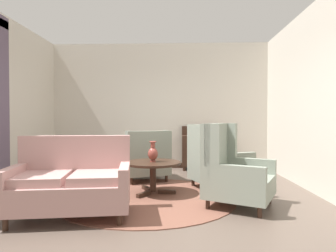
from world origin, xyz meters
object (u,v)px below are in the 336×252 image
coffee_table (153,168)px  porcelain_vase (153,153)px  armchair_far_left (215,162)px  armchair_back_corner (145,159)px  armchair_near_sideboard (232,172)px  sideboard (205,150)px  settee (71,183)px

coffee_table → porcelain_vase: size_ratio=2.71×
porcelain_vase → armchair_far_left: (1.03, 0.39, -0.20)m
coffee_table → armchair_far_left: armchair_far_left is taller
armchair_back_corner → armchair_far_left: (1.28, -0.62, 0.03)m
armchair_back_corner → armchair_near_sideboard: 2.10m
porcelain_vase → sideboard: 2.49m
armchair_far_left → porcelain_vase: bearing=87.1°
settee → armchair_far_left: 2.43m
porcelain_vase → armchair_near_sideboard: size_ratio=0.29×
coffee_table → settee: settee is taller
porcelain_vase → armchair_back_corner: 1.06m
porcelain_vase → armchair_back_corner: bearing=103.6°
armchair_near_sideboard → porcelain_vase: bearing=89.9°
porcelain_vase → armchair_far_left: size_ratio=0.29×
armchair_back_corner → armchair_far_left: bearing=132.1°
settee → armchair_back_corner: size_ratio=1.31×
settee → sideboard: sideboard is taller
porcelain_vase → settee: bearing=-128.6°
coffee_table → armchair_far_left: (1.03, 0.40, 0.03)m
porcelain_vase → sideboard: (1.02, 2.26, -0.18)m
armchair_near_sideboard → sideboard: armchair_near_sideboard is taller
coffee_table → porcelain_vase: 0.23m
settee → armchair_far_left: bearing=29.4°
coffee_table → settee: size_ratio=0.59×
porcelain_vase → armchair_far_left: bearing=20.6°
coffee_table → porcelain_vase: porcelain_vase is taller
coffee_table → sideboard: bearing=65.8°
armchair_back_corner → armchair_far_left: 1.42m
settee → armchair_near_sideboard: (2.03, 0.54, 0.06)m
settee → sideboard: bearing=51.9°
coffee_table → settee: (-0.89, -1.10, -0.01)m
porcelain_vase → settee: size_ratio=0.22×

